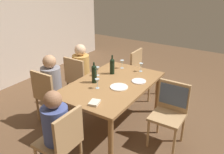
{
  "coord_description": "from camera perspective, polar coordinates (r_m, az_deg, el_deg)",
  "views": [
    {
      "loc": [
        -2.8,
        -1.77,
        2.31
      ],
      "look_at": [
        0.0,
        0.0,
        0.86
      ],
      "focal_mm": 38.32,
      "sensor_mm": 36.0,
      "label": 1
    }
  ],
  "objects": [
    {
      "name": "dinner_plate_host",
      "position": [
        3.72,
        6.41,
        -0.99
      ],
      "size": [
        0.22,
        0.22,
        0.01
      ],
      "primitive_type": "cylinder",
      "color": "white",
      "rests_on": "dining_table"
    },
    {
      "name": "chair_far_left",
      "position": [
        3.98,
        -14.86,
        -3.68
      ],
      "size": [
        0.44,
        0.44,
        0.92
      ],
      "rotation": [
        0.0,
        0.0,
        -1.57
      ],
      "color": "tan",
      "rests_on": "ground_plane"
    },
    {
      "name": "dinner_plate_guest_left",
      "position": [
        3.52,
        1.69,
        -2.4
      ],
      "size": [
        0.27,
        0.27,
        0.01
      ],
      "primitive_type": "cylinder",
      "color": "white",
      "rests_on": "dining_table"
    },
    {
      "name": "wine_glass_near_right",
      "position": [
        4.08,
        6.94,
        2.74
      ],
      "size": [
        0.07,
        0.07,
        0.15
      ],
      "color": "silver",
      "rests_on": "dining_table"
    },
    {
      "name": "chair_left_end",
      "position": [
        2.91,
        -11.72,
        -14.39
      ],
      "size": [
        0.44,
        0.44,
        0.92
      ],
      "color": "tan",
      "rests_on": "ground_plane"
    },
    {
      "name": "ground_plane",
      "position": [
        4.04,
        0.0,
        -11.19
      ],
      "size": [
        10.0,
        10.0,
        0.0
      ],
      "primitive_type": "plane",
      "color": "brown"
    },
    {
      "name": "wine_bottle_tall_green",
      "position": [
        3.94,
        0.04,
        2.72
      ],
      "size": [
        0.08,
        0.08,
        0.32
      ],
      "color": "black",
      "rests_on": "dining_table"
    },
    {
      "name": "chair_right_end",
      "position": [
        4.76,
        6.92,
        1.63
      ],
      "size": [
        0.44,
        0.44,
        0.92
      ],
      "rotation": [
        0.0,
        0.0,
        3.14
      ],
      "color": "tan",
      "rests_on": "ground_plane"
    },
    {
      "name": "person_woman_host",
      "position": [
        4.49,
        -7.14,
        1.92
      ],
      "size": [
        0.35,
        0.31,
        1.14
      ],
      "rotation": [
        0.0,
        0.0,
        -1.57
      ],
      "color": "#33333D",
      "rests_on": "ground_plane"
    },
    {
      "name": "wine_glass_far",
      "position": [
        3.46,
        -3.52,
        -1.08
      ],
      "size": [
        0.07,
        0.07,
        0.15
      ],
      "color": "silver",
      "rests_on": "dining_table"
    },
    {
      "name": "person_man_guest",
      "position": [
        3.99,
        -13.89,
        -1.43
      ],
      "size": [
        0.36,
        0.31,
        1.15
      ],
      "rotation": [
        0.0,
        0.0,
        -1.57
      ],
      "color": "#33333D",
      "rests_on": "ground_plane"
    },
    {
      "name": "dining_table",
      "position": [
        3.69,
        0.0,
        -2.59
      ],
      "size": [
        1.66,
        1.06,
        0.76
      ],
      "color": "olive",
      "rests_on": "ground_plane"
    },
    {
      "name": "wine_glass_near_left",
      "position": [
        3.89,
        -3.48,
        1.82
      ],
      "size": [
        0.07,
        0.07,
        0.15
      ],
      "color": "silver",
      "rests_on": "dining_table"
    },
    {
      "name": "folded_napkin",
      "position": [
        3.1,
        -4.2,
        -6.11
      ],
      "size": [
        0.19,
        0.16,
        0.03
      ],
      "primitive_type": "cube",
      "rotation": [
        0.0,
        0.0,
        0.26
      ],
      "color": "beige",
      "rests_on": "dining_table"
    },
    {
      "name": "wine_bottle_dark_red",
      "position": [
        3.63,
        -4.27,
        0.89
      ],
      "size": [
        0.08,
        0.08,
        0.33
      ],
      "color": "black",
      "rests_on": "dining_table"
    },
    {
      "name": "chair_far_right",
      "position": [
        4.46,
        -7.97,
        -0.01
      ],
      "size": [
        0.44,
        0.44,
        0.92
      ],
      "rotation": [
        0.0,
        0.0,
        -1.57
      ],
      "color": "tan",
      "rests_on": "ground_plane"
    },
    {
      "name": "person_man_bearded",
      "position": [
        2.91,
        -13.58,
        -11.65
      ],
      "size": [
        0.31,
        0.35,
        1.14
      ],
      "color": "#33333D",
      "rests_on": "ground_plane"
    },
    {
      "name": "chair_near",
      "position": [
        3.49,
        13.96,
        -6.44
      ],
      "size": [
        0.46,
        0.44,
        0.92
      ],
      "rotation": [
        0.0,
        0.0,
        1.57
      ],
      "color": "tan",
      "rests_on": "ground_plane"
    },
    {
      "name": "wine_glass_centre",
      "position": [
        4.19,
        2.42,
        3.48
      ],
      "size": [
        0.07,
        0.07,
        0.15
      ],
      "color": "silver",
      "rests_on": "dining_table"
    }
  ]
}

